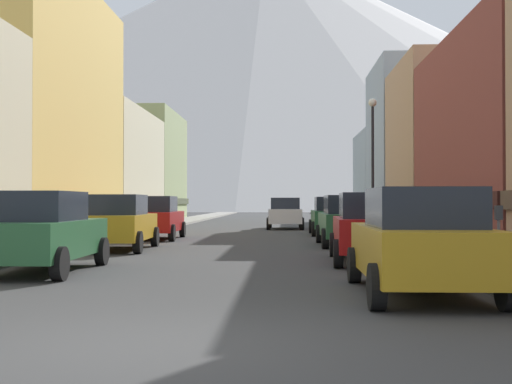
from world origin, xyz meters
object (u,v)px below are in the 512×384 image
at_px(car_right_0, 420,241).
at_px(car_left_0, 41,231).
at_px(car_right_2, 348,220).
at_px(car_right_3, 332,216).
at_px(streetlamp_right, 373,145).
at_px(car_left_1, 118,222).
at_px(trash_bin_right, 475,238).
at_px(parking_meter_near, 499,229).
at_px(car_driving_0, 285,213).
at_px(car_left_2, 155,218).
at_px(potted_plant_0, 56,224).
at_px(pedestrian_0, 428,220).
at_px(car_right_1, 372,227).

bearing_deg(car_right_0, car_left_0, 156.45).
bearing_deg(car_left_0, car_right_2, 50.56).
distance_m(car_right_3, streetlamp_right, 4.30).
relative_size(car_left_1, car_right_0, 1.01).
bearing_deg(car_right_2, trash_bin_right, -69.13).
bearing_deg(parking_meter_near, car_driving_0, 99.36).
relative_size(car_left_0, car_left_2, 1.00).
height_order(car_left_0, car_right_0, same).
relative_size(car_left_2, car_right_0, 1.01).
bearing_deg(trash_bin_right, parking_meter_near, -99.09).
bearing_deg(car_left_0, parking_meter_near, -7.15).
height_order(car_right_2, potted_plant_0, car_right_2).
relative_size(car_right_3, parking_meter_near, 3.31).
bearing_deg(car_right_2, car_driving_0, 98.49).
xyz_separation_m(car_left_2, trash_bin_right, (10.15, -10.50, -0.26)).
relative_size(car_left_0, trash_bin_right, 4.53).
xyz_separation_m(car_right_2, car_right_3, (-0.00, 7.79, 0.00)).
bearing_deg(car_right_2, car_left_0, -129.44).
distance_m(car_left_2, car_driving_0, 12.19).
relative_size(car_left_1, car_driving_0, 1.02).
height_order(car_right_2, pedestrian_0, pedestrian_0).
bearing_deg(potted_plant_0, parking_meter_near, -42.02).
height_order(car_right_1, trash_bin_right, car_right_1).
height_order(car_left_1, car_right_0, same).
distance_m(car_right_1, car_right_3, 14.26).
bearing_deg(car_left_0, car_driving_0, 77.31).
xyz_separation_m(car_right_0, streetlamp_right, (1.55, 17.78, 3.09)).
relative_size(car_left_0, car_right_2, 1.01).
xyz_separation_m(car_left_2, car_right_3, (7.60, 3.98, 0.00)).
bearing_deg(pedestrian_0, car_driving_0, 105.83).
relative_size(car_right_3, car_driving_0, 1.00).
height_order(car_right_1, car_right_3, same).
distance_m(parking_meter_near, potted_plant_0, 17.17).
distance_m(car_right_0, car_right_3, 20.34).
xyz_separation_m(car_left_1, parking_meter_near, (9.55, -8.07, 0.11)).
distance_m(car_driving_0, streetlamp_right, 10.67).
xyz_separation_m(car_left_0, car_left_1, (0.00, 6.87, 0.00)).
bearing_deg(car_left_2, car_driving_0, 63.70).
relative_size(car_left_2, trash_bin_right, 4.54).
xyz_separation_m(parking_meter_near, potted_plant_0, (-12.75, 11.49, -0.31)).
bearing_deg(car_right_0, car_left_1, 126.73).
distance_m(car_right_2, car_driving_0, 14.90).
bearing_deg(car_right_1, car_driving_0, 95.92).
relative_size(car_left_0, streetlamp_right, 0.76).
height_order(car_left_0, car_driving_0, same).
bearing_deg(car_left_0, potted_plant_0, 107.28).
height_order(pedestrian_0, streetlamp_right, streetlamp_right).
bearing_deg(car_right_1, car_left_1, 151.66).
xyz_separation_m(car_right_0, trash_bin_right, (2.55, 5.86, -0.26)).
bearing_deg(car_left_0, car_right_3, 65.96).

